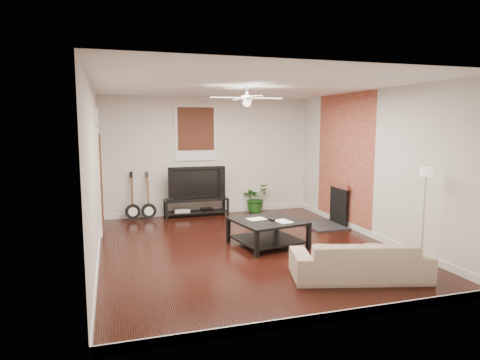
% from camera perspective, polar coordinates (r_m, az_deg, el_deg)
% --- Properties ---
extents(room, '(5.01, 6.01, 2.81)m').
position_cam_1_polar(room, '(7.31, 0.92, 1.55)').
color(room, black).
rests_on(room, ground).
extents(brick_accent, '(0.02, 2.20, 2.80)m').
position_cam_1_polar(brick_accent, '(9.25, 13.79, 2.60)').
color(brick_accent, '#AC4837').
rests_on(brick_accent, floor).
extents(fireplace, '(0.80, 1.10, 0.92)m').
position_cam_1_polar(fireplace, '(9.24, 12.07, -3.25)').
color(fireplace, black).
rests_on(fireplace, floor).
extents(window_back, '(1.00, 0.06, 1.30)m').
position_cam_1_polar(window_back, '(10.08, -5.95, 6.30)').
color(window_back, '#39170F').
rests_on(window_back, wall_back).
extents(door_left, '(0.08, 1.00, 2.50)m').
position_cam_1_polar(door_left, '(8.87, -18.35, 1.25)').
color(door_left, white).
rests_on(door_left, wall_left).
extents(tv_stand, '(1.49, 0.40, 0.42)m').
position_cam_1_polar(tv_stand, '(10.07, -5.89, -3.68)').
color(tv_stand, black).
rests_on(tv_stand, floor).
extents(tv, '(1.34, 0.18, 0.77)m').
position_cam_1_polar(tv, '(9.99, -5.96, -0.32)').
color(tv, black).
rests_on(tv, tv_stand).
extents(coffee_table, '(1.31, 1.31, 0.47)m').
position_cam_1_polar(coffee_table, '(7.66, 3.69, -7.07)').
color(coffee_table, black).
rests_on(coffee_table, floor).
extents(sofa, '(2.01, 1.20, 0.55)m').
position_cam_1_polar(sofa, '(6.29, 15.78, -10.23)').
color(sofa, '#C1B191').
rests_on(sofa, floor).
extents(floor_lamp, '(0.31, 0.31, 1.54)m').
position_cam_1_polar(floor_lamp, '(6.91, 23.51, -4.73)').
color(floor_lamp, white).
rests_on(floor_lamp, floor).
extents(potted_plant, '(0.84, 0.81, 0.71)m').
position_cam_1_polar(potted_plant, '(10.46, 2.08, -2.40)').
color(potted_plant, '#1C5217').
rests_on(potted_plant, floor).
extents(guitar_left, '(0.37, 0.28, 1.11)m').
position_cam_1_polar(guitar_left, '(9.81, -14.29, -2.12)').
color(guitar_left, black).
rests_on(guitar_left, floor).
extents(guitar_right, '(0.34, 0.24, 1.11)m').
position_cam_1_polar(guitar_right, '(9.80, -12.24, -2.07)').
color(guitar_right, black).
rests_on(guitar_right, floor).
extents(ceiling_fan, '(1.24, 1.24, 0.32)m').
position_cam_1_polar(ceiling_fan, '(7.28, 0.94, 10.98)').
color(ceiling_fan, white).
rests_on(ceiling_fan, ceiling).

